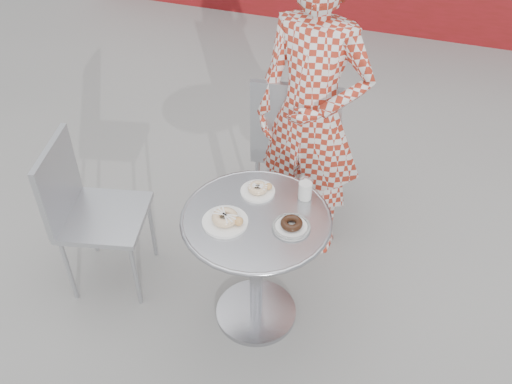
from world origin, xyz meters
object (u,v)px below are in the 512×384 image
(chair_far, at_px, (296,168))
(milk_cup, at_px, (305,190))
(plate_checker, at_px, (291,226))
(seated_person, at_px, (311,116))
(bistro_table, at_px, (256,244))
(chair_left, at_px, (108,241))
(plate_near, at_px, (226,220))
(plate_far, at_px, (258,189))

(chair_far, height_order, milk_cup, chair_far)
(plate_checker, xyz_separation_m, milk_cup, (0.00, 0.21, 0.04))
(chair_far, distance_m, seated_person, 0.58)
(bistro_table, xyz_separation_m, chair_far, (-0.04, 0.87, -0.21))
(chair_left, height_order, plate_near, chair_left)
(chair_left, height_order, milk_cup, chair_left)
(chair_left, xyz_separation_m, plate_far, (0.78, 0.16, 0.44))
(plate_far, distance_m, plate_checker, 0.28)
(bistro_table, xyz_separation_m, plate_far, (-0.04, 0.17, 0.18))
(chair_left, height_order, seated_person, seated_person)
(plate_near, bearing_deg, plate_checker, 12.73)
(chair_far, relative_size, chair_left, 1.15)
(chair_far, xyz_separation_m, seated_person, (0.11, -0.22, 0.53))
(chair_left, distance_m, plate_near, 0.84)
(plate_checker, bearing_deg, chair_far, 103.07)
(seated_person, distance_m, plate_far, 0.51)
(milk_cup, bearing_deg, seated_person, 101.79)
(plate_near, distance_m, plate_checker, 0.29)
(chair_left, height_order, plate_checker, chair_left)
(plate_near, bearing_deg, plate_far, 74.38)
(chair_far, relative_size, seated_person, 0.59)
(chair_left, distance_m, seated_person, 1.24)
(plate_checker, bearing_deg, chair_left, 178.94)
(plate_far, xyz_separation_m, milk_cup, (0.21, 0.03, 0.03))
(seated_person, relative_size, milk_cup, 15.91)
(plate_far, bearing_deg, seated_person, 76.07)
(chair_left, bearing_deg, plate_near, -109.47)
(chair_far, xyz_separation_m, plate_near, (-0.07, -0.95, 0.40))
(chair_left, distance_m, plate_far, 0.91)
(plate_near, bearing_deg, chair_far, 85.57)
(chair_far, relative_size, plate_near, 4.88)
(chair_far, bearing_deg, bistro_table, 85.04)
(bistro_table, bearing_deg, plate_far, 105.21)
(bistro_table, distance_m, plate_checker, 0.25)
(milk_cup, bearing_deg, plate_checker, -91.10)
(seated_person, distance_m, plate_checker, 0.68)
(seated_person, height_order, plate_far, seated_person)
(seated_person, bearing_deg, plate_checker, -73.71)
(bistro_table, relative_size, seated_person, 0.41)
(plate_checker, bearing_deg, bistro_table, 174.83)
(chair_left, xyz_separation_m, plate_near, (0.71, -0.08, 0.44))
(milk_cup, bearing_deg, bistro_table, -131.24)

